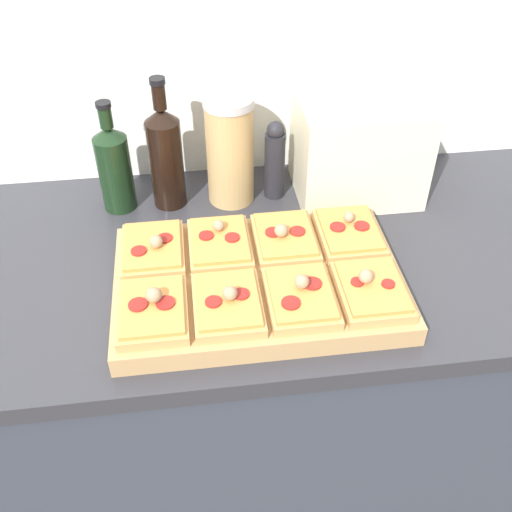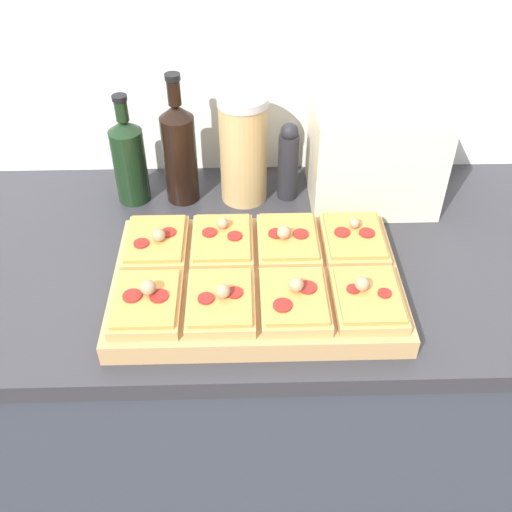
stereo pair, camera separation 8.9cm
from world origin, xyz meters
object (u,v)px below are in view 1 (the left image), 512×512
cutting_board (258,283)px  grain_jar_tall (230,150)px  pepper_mill (275,160)px  wine_bottle (166,156)px  olive_oil_bottle (114,166)px  toaster_oven (359,148)px

cutting_board → grain_jar_tall: bearing=93.6°
pepper_mill → wine_bottle: bearing=180.0°
olive_oil_bottle → cutting_board: bearing=-49.3°
cutting_board → grain_jar_tall: 0.33m
wine_bottle → grain_jar_tall: (0.14, -0.00, 0.00)m
grain_jar_tall → cutting_board: bearing=-86.4°
grain_jar_tall → wine_bottle: bearing=180.0°
wine_bottle → toaster_oven: 0.43m
grain_jar_tall → pepper_mill: size_ratio=1.34×
olive_oil_bottle → pepper_mill: (0.35, 0.00, -0.01)m
grain_jar_tall → toaster_oven: 0.29m
wine_bottle → pepper_mill: (0.24, -0.00, -0.03)m
grain_jar_tall → toaster_oven: bearing=-1.1°
toaster_oven → olive_oil_bottle: bearing=179.4°
wine_bottle → grain_jar_tall: 0.14m
pepper_mill → toaster_oven: toaster_oven is taller
pepper_mill → cutting_board: bearing=-104.1°
wine_bottle → pepper_mill: wine_bottle is taller
cutting_board → pepper_mill: size_ratio=2.88×
grain_jar_tall → pepper_mill: grain_jar_tall is taller
cutting_board → pepper_mill: 0.33m
olive_oil_bottle → grain_jar_tall: size_ratio=1.02×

